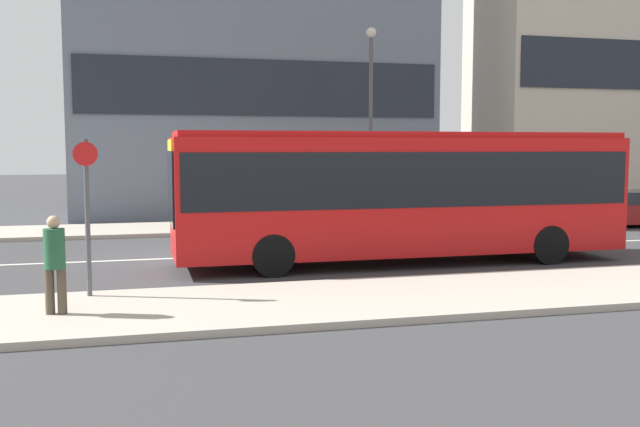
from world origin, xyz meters
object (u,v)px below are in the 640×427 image
at_px(city_bus, 401,188).
at_px(parked_car_0, 630,209).
at_px(street_lamp, 371,105).
at_px(pedestrian_near_stop, 55,259).
at_px(bus_stop_sign, 87,206).

height_order(city_bus, parked_car_0, city_bus).
bearing_deg(street_lamp, parked_car_0, -12.42).
height_order(pedestrian_near_stop, street_lamp, street_lamp).
relative_size(pedestrian_near_stop, street_lamp, 0.24).
height_order(parked_car_0, pedestrian_near_stop, pedestrian_near_stop).
distance_m(parked_car_0, street_lamp, 10.23).
bearing_deg(street_lamp, pedestrian_near_stop, -128.36).
xyz_separation_m(city_bus, street_lamp, (1.80, 7.73, 2.49)).
relative_size(city_bus, pedestrian_near_stop, 6.84).
distance_m(bus_stop_sign, street_lamp, 14.15).
bearing_deg(city_bus, parked_car_0, 23.82).
xyz_separation_m(parked_car_0, pedestrian_near_stop, (-18.76, -9.92, 0.44)).
distance_m(parked_car_0, bus_stop_sign, 20.25).
height_order(bus_stop_sign, street_lamp, street_lamp).
xyz_separation_m(parked_car_0, bus_stop_sign, (-18.32, -8.54, 1.20)).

